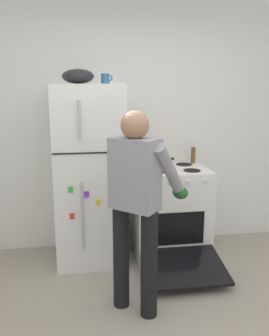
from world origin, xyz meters
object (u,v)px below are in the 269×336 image
Objects in this scene: coffee_mug at (105,78)px; mixing_bowl at (78,76)px; pepper_mill at (193,155)px; stove_range at (170,212)px; person_cook at (137,196)px; red_pot at (157,163)px; refrigerator at (89,175)px.

coffee_mug is 0.37× the size of mixing_bowl.
mixing_bowl is at bearing -170.68° from pepper_mill.
person_cook is at bearing -118.10° from stove_range.
person_cook is 1.00m from red_pot.
red_pot is 0.52m from pepper_mill.
coffee_mug is (-0.50, 0.10, 0.83)m from red_pot.
mixing_bowl is at bearing -169.22° from coffee_mug.
red_pot is (0.68, -0.05, 0.10)m from refrigerator.
stove_range is 1.20m from person_cook.
person_cook is at bearing -124.59° from pepper_mill.
coffee_mug is at bearing 10.78° from mixing_bowl.
coffee_mug reaches higher than stove_range.
refrigerator is 0.96m from mixing_bowl.
person_cook is 14.28× the size of coffee_mug.
coffee_mug reaches higher than person_cook.
refrigerator is 0.95m from stove_range.
mixing_bowl is (-0.76, 0.05, 0.85)m from red_pot.
person_cook is 1.43m from pepper_mill.
refrigerator is 1.03m from person_cook.
stove_range is (0.84, -0.02, -0.44)m from refrigerator.
refrigerator is 0.69m from red_pot.
pepper_mill is at bearing 9.32° from mixing_bowl.
mixing_bowl is at bearing 112.48° from person_cook.
mixing_bowl reaches higher than coffee_mug.
pepper_mill is at bearing 28.52° from red_pot.
mixing_bowl reaches higher than person_cook.
person_cook reaches higher than stove_range.
pepper_mill reaches higher than red_pot.
pepper_mill is at bearing 36.00° from stove_range.
stove_range is 0.56m from red_pot.
stove_range is 10.95× the size of coffee_mug.
pepper_mill is (1.14, 0.20, 0.13)m from refrigerator.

